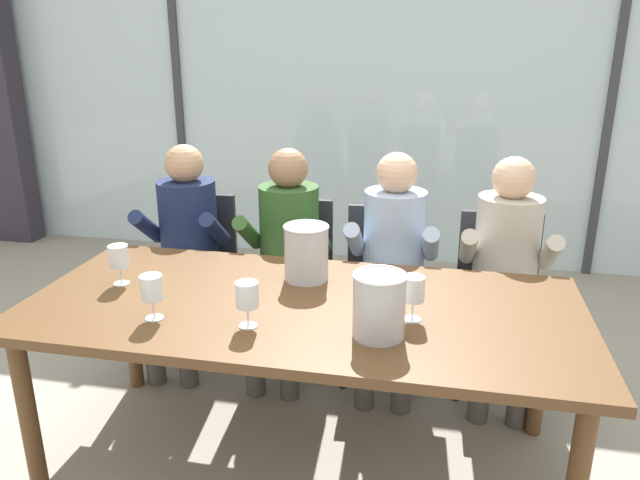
{
  "coord_description": "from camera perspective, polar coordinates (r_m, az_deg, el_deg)",
  "views": [
    {
      "loc": [
        0.52,
        -2.13,
        1.75
      ],
      "look_at": [
        0.0,
        0.35,
        0.9
      ],
      "focal_mm": 33.75,
      "sensor_mm": 36.0,
      "label": 1
    }
  ],
  "objects": [
    {
      "name": "wine_glass_by_right_taster",
      "position": [
        2.69,
        -18.53,
        -1.64
      ],
      "size": [
        0.08,
        0.08,
        0.17
      ],
      "color": "silver",
      "rests_on": "dining_table"
    },
    {
      "name": "ice_bucket_secondary",
      "position": [
        2.6,
        -1.31,
        -1.12
      ],
      "size": [
        0.2,
        0.2,
        0.25
      ],
      "color": "#B7B7BC",
      "rests_on": "dining_table"
    },
    {
      "name": "window_mullion_left",
      "position": [
        5.25,
        -13.24,
        13.15
      ],
      "size": [
        0.06,
        0.06,
        2.6
      ],
      "primitive_type": "cube",
      "color": "#38383D",
      "rests_on": "ground"
    },
    {
      "name": "ice_bucket_primary",
      "position": [
        2.12,
        5.63,
        -6.09
      ],
      "size": [
        0.19,
        0.19,
        0.24
      ],
      "color": "#B7B7BC",
      "rests_on": "dining_table"
    },
    {
      "name": "chair_left_of_center",
      "position": [
        3.4,
        -2.52,
        -2.6
      ],
      "size": [
        0.47,
        0.47,
        0.9
      ],
      "rotation": [
        0.0,
        0.0,
        0.08
      ],
      "color": "#232328",
      "rests_on": "ground"
    },
    {
      "name": "chair_right_of_center",
      "position": [
        3.28,
        16.54,
        -4.17
      ],
      "size": [
        0.45,
        0.45,
        0.9
      ],
      "rotation": [
        0.0,
        0.0,
        0.03
      ],
      "color": "#232328",
      "rests_on": "ground"
    },
    {
      "name": "window_mullion_right",
      "position": [
        4.91,
        25.84,
        11.48
      ],
      "size": [
        0.06,
        0.06,
        2.6
      ],
      "primitive_type": "cube",
      "color": "#38383D",
      "rests_on": "ground"
    },
    {
      "name": "person_olive_shirt",
      "position": [
        3.2,
        -3.26,
        -0.7
      ],
      "size": [
        0.46,
        0.61,
        1.22
      ],
      "rotation": [
        0.0,
        0.0,
        0.01
      ],
      "color": "#2D5123",
      "rests_on": "ground"
    },
    {
      "name": "window_glass_panel",
      "position": [
        4.82,
        5.71,
        13.09
      ],
      "size": [
        7.41,
        0.03,
        2.6
      ],
      "primitive_type": "cube",
      "color": "silver",
      "rests_on": "ground"
    },
    {
      "name": "hillside_vineyard",
      "position": [
        9.04,
        8.73,
        13.96
      ],
      "size": [
        13.41,
        2.4,
        2.11
      ],
      "primitive_type": "cube",
      "color": "#477A38",
      "rests_on": "ground"
    },
    {
      "name": "chair_near_curtain",
      "position": [
        3.58,
        -11.57,
        -1.86
      ],
      "size": [
        0.47,
        0.47,
        0.9
      ],
      "rotation": [
        0.0,
        0.0,
        0.06
      ],
      "color": "#232328",
      "rests_on": "ground"
    },
    {
      "name": "wine_glass_by_left_taster",
      "position": [
        2.25,
        8.84,
        -4.78
      ],
      "size": [
        0.08,
        0.08,
        0.17
      ],
      "color": "silver",
      "rests_on": "dining_table"
    },
    {
      "name": "chair_center",
      "position": [
        3.28,
        6.11,
        -3.51
      ],
      "size": [
        0.47,
        0.47,
        0.9
      ],
      "rotation": [
        0.0,
        0.0,
        0.07
      ],
      "color": "#232328",
      "rests_on": "ground"
    },
    {
      "name": "person_beige_jumper",
      "position": [
        3.11,
        17.25,
        -2.08
      ],
      "size": [
        0.47,
        0.62,
        1.22
      ],
      "rotation": [
        0.0,
        0.0,
        -0.02
      ],
      "color": "#B7AD9E",
      "rests_on": "ground"
    },
    {
      "name": "ground",
      "position": [
        3.63,
        2.13,
        -10.34
      ],
      "size": [
        14.0,
        14.0,
        0.0
      ],
      "primitive_type": "plane",
      "color": "#9E9384"
    },
    {
      "name": "person_pale_blue_shirt",
      "position": [
        3.1,
        6.88,
        -1.41
      ],
      "size": [
        0.46,
        0.61,
        1.22
      ],
      "rotation": [
        0.0,
        0.0,
        0.01
      ],
      "color": "#9EB2D1",
      "rests_on": "ground"
    },
    {
      "name": "wine_glass_center_pour",
      "position": [
        2.19,
        -6.93,
        -5.37
      ],
      "size": [
        0.08,
        0.08,
        0.17
      ],
      "color": "silver",
      "rests_on": "dining_table"
    },
    {
      "name": "dining_table",
      "position": [
        2.44,
        -1.69,
        -7.48
      ],
      "size": [
        2.21,
        1.01,
        0.75
      ],
      "color": "brown",
      "rests_on": "ground"
    },
    {
      "name": "person_navy_polo",
      "position": [
        3.38,
        -12.7,
        -0.03
      ],
      "size": [
        0.48,
        0.63,
        1.22
      ],
      "rotation": [
        0.0,
        0.0,
        0.08
      ],
      "color": "#192347",
      "rests_on": "ground"
    },
    {
      "name": "wine_glass_near_bucket",
      "position": [
        2.32,
        -15.67,
        -4.46
      ],
      "size": [
        0.08,
        0.08,
        0.17
      ],
      "color": "silver",
      "rests_on": "dining_table"
    }
  ]
}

